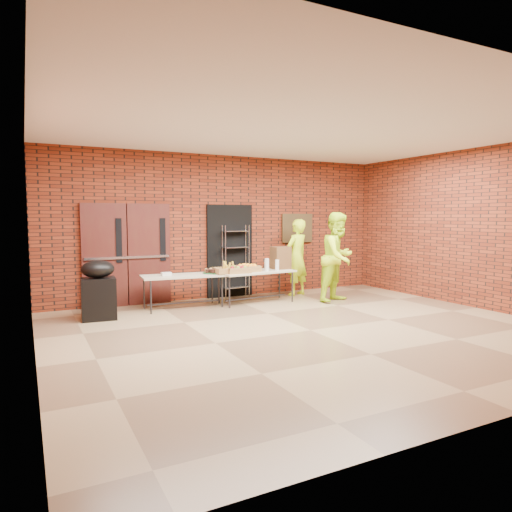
{
  "coord_description": "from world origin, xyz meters",
  "views": [
    {
      "loc": [
        -4.07,
        -6.05,
        1.84
      ],
      "look_at": [
        -0.28,
        1.4,
        1.11
      ],
      "focal_mm": 32.0,
      "sensor_mm": 36.0,
      "label": 1
    }
  ],
  "objects": [
    {
      "name": "napkin_box",
      "position": [
        -1.6,
        2.72,
        0.7
      ],
      "size": [
        0.19,
        0.13,
        0.06
      ],
      "primitive_type": "cube",
      "color": "silver",
      "rests_on": "table_left"
    },
    {
      "name": "bronze_plaque",
      "position": [
        1.9,
        3.45,
        1.55
      ],
      "size": [
        0.85,
        0.04,
        0.7
      ],
      "primitive_type": "cube",
      "color": "#44341B",
      "rests_on": "room"
    },
    {
      "name": "basket_oranges",
      "position": [
        0.08,
        2.52,
        0.75
      ],
      "size": [
        0.5,
        0.39,
        0.16
      ],
      "color": "olive",
      "rests_on": "table_right"
    },
    {
      "name": "basket_apples",
      "position": [
        -0.22,
        2.38,
        0.75
      ],
      "size": [
        0.49,
        0.38,
        0.15
      ],
      "color": "olive",
      "rests_on": "table_right"
    },
    {
      "name": "cup_stack_back",
      "position": [
        0.53,
        2.5,
        0.79
      ],
      "size": [
        0.08,
        0.08,
        0.23
      ],
      "primitive_type": "cylinder",
      "color": "silver",
      "rests_on": "table_right"
    },
    {
      "name": "wire_rack",
      "position": [
        0.19,
        3.32,
        0.82
      ],
      "size": [
        0.62,
        0.26,
        1.64
      ],
      "primitive_type": null,
      "rotation": [
        0.0,
        0.0,
        0.11
      ],
      "color": "#A8A8AF",
      "rests_on": "room"
    },
    {
      "name": "table_left",
      "position": [
        -1.27,
        2.67,
        0.61
      ],
      "size": [
        1.69,
        0.82,
        0.67
      ],
      "rotation": [
        0.0,
        0.0,
        -0.09
      ],
      "color": "#B9AE8D",
      "rests_on": "room"
    },
    {
      "name": "volunteer_man",
      "position": [
        1.96,
        1.88,
        0.96
      ],
      "size": [
        1.13,
        1.01,
        1.92
      ],
      "primitive_type": "imported",
      "rotation": [
        0.0,
        0.0,
        0.36
      ],
      "color": "#C7F31B",
      "rests_on": "room"
    },
    {
      "name": "dark_doorway",
      "position": [
        0.1,
        3.46,
        1.05
      ],
      "size": [
        1.1,
        0.06,
        2.1
      ],
      "primitive_type": "cube",
      "color": "black",
      "rests_on": "room"
    },
    {
      "name": "volunteer_woman",
      "position": [
        1.56,
        2.92,
        0.89
      ],
      "size": [
        0.75,
        0.61,
        1.77
      ],
      "primitive_type": "imported",
      "rotation": [
        0.0,
        0.0,
        3.48
      ],
      "color": "#C7F31B",
      "rests_on": "room"
    },
    {
      "name": "double_doors",
      "position": [
        -2.2,
        3.44,
        1.05
      ],
      "size": [
        1.78,
        0.12,
        2.1
      ],
      "color": "#401A12",
      "rests_on": "room"
    },
    {
      "name": "cup_stack_front",
      "position": [
        0.51,
        2.43,
        0.81
      ],
      "size": [
        0.09,
        0.09,
        0.26
      ],
      "primitive_type": "cylinder",
      "color": "silver",
      "rests_on": "table_right"
    },
    {
      "name": "room",
      "position": [
        0.0,
        0.0,
        1.6
      ],
      "size": [
        8.08,
        7.08,
        3.28
      ],
      "color": "brown",
      "rests_on": "ground"
    },
    {
      "name": "covered_grill",
      "position": [
        -2.93,
        2.39,
        0.53
      ],
      "size": [
        0.62,
        0.54,
        1.06
      ],
      "rotation": [
        0.0,
        0.0,
        -0.08
      ],
      "color": "black",
      "rests_on": "room"
    },
    {
      "name": "muffin_tray",
      "position": [
        -0.64,
        2.64,
        0.72
      ],
      "size": [
        0.43,
        0.43,
        0.11
      ],
      "color": "#165324",
      "rests_on": "table_left"
    },
    {
      "name": "cup_stack_mid",
      "position": [
        0.69,
        2.31,
        0.8
      ],
      "size": [
        0.08,
        0.08,
        0.24
      ],
      "primitive_type": "cylinder",
      "color": "silver",
      "rests_on": "table_right"
    },
    {
      "name": "basket_bananas",
      "position": [
        -0.42,
        2.45,
        0.75
      ],
      "size": [
        0.47,
        0.37,
        0.15
      ],
      "color": "olive",
      "rests_on": "table_right"
    },
    {
      "name": "table_right",
      "position": [
        0.29,
        2.51,
        0.62
      ],
      "size": [
        1.71,
        0.82,
        0.68
      ],
      "rotation": [
        0.0,
        0.0,
        0.08
      ],
      "color": "#B9AE8D",
      "rests_on": "room"
    },
    {
      "name": "coffee_dispenser",
      "position": [
        0.95,
        2.62,
        0.93
      ],
      "size": [
        0.37,
        0.33,
        0.49
      ],
      "primitive_type": "cube",
      "color": "brown",
      "rests_on": "table_right"
    }
  ]
}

